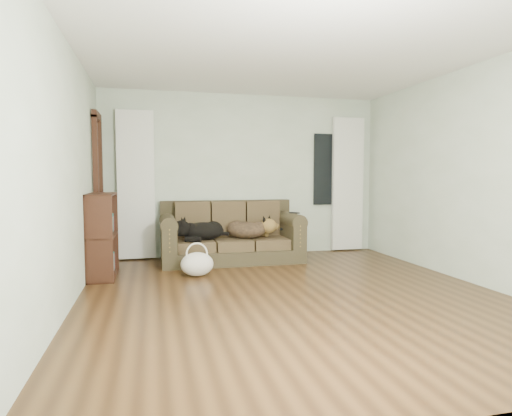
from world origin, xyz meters
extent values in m
plane|color=#331F0F|center=(0.00, 0.00, 0.00)|extent=(5.00, 5.00, 0.00)
plane|color=white|center=(0.00, 0.00, 2.60)|extent=(5.00, 5.00, 0.00)
cube|color=beige|center=(0.00, 2.50, 1.30)|extent=(4.50, 0.04, 2.60)
cube|color=beige|center=(-2.25, 0.00, 1.30)|extent=(0.04, 5.00, 2.60)
cube|color=beige|center=(2.25, 0.00, 1.30)|extent=(0.04, 5.00, 2.60)
cube|color=white|center=(-1.70, 2.42, 1.15)|extent=(0.55, 0.08, 2.25)
cube|color=white|center=(1.80, 2.42, 1.15)|extent=(0.55, 0.08, 2.25)
cube|color=black|center=(1.45, 2.47, 1.40)|extent=(0.50, 0.03, 1.20)
cube|color=black|center=(-2.20, 2.05, 1.05)|extent=(0.07, 0.60, 2.10)
cube|color=#31261C|center=(-0.31, 1.97, 0.45)|extent=(2.08, 0.90, 0.85)
ellipsoid|color=black|center=(-0.78, 1.91, 0.48)|extent=(0.64, 0.45, 0.27)
ellipsoid|color=black|center=(-0.06, 1.91, 0.49)|extent=(0.77, 0.73, 0.28)
cube|color=black|center=(0.63, 1.80, 0.73)|extent=(0.13, 0.20, 0.02)
ellipsoid|color=silver|center=(-0.92, 1.11, 0.16)|extent=(0.47, 0.39, 0.31)
cube|color=black|center=(-2.09, 1.38, 0.50)|extent=(0.36, 0.87, 1.07)
camera|label=1|loc=(-1.47, -4.33, 1.27)|focal=30.00mm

